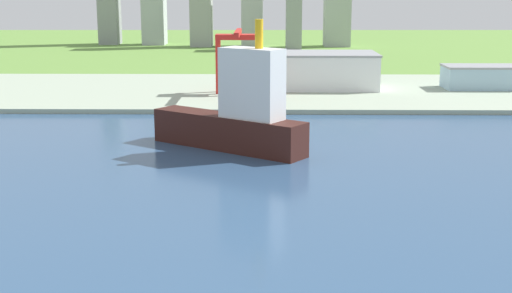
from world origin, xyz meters
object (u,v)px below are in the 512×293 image
Objects in this scene: cargo_ship at (237,114)px; port_crane_red at (239,47)px; warehouse_main at (328,70)px; warehouse_annex at (483,77)px.

port_crane_red is at bearing 91.89° from cargo_ship.
port_crane_red is at bearing -155.66° from warehouse_main.
cargo_ship is 158.38m from warehouse_main.
warehouse_main is 89.14m from warehouse_annex.
cargo_ship is at bearing -107.13° from warehouse_main.
warehouse_annex is at bearing -1.15° from warehouse_main.
cargo_ship is at bearing -132.22° from warehouse_annex.
cargo_ship is 129.16m from port_crane_red.
port_crane_red is (-4.23, 128.33, 13.94)m from cargo_ship.
cargo_ship reaches higher than port_crane_red.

